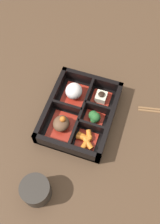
# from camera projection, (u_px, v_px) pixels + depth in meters

# --- Properties ---
(ground_plane) EXTENTS (3.00, 3.00, 0.00)m
(ground_plane) POSITION_uv_depth(u_px,v_px,m) (80.00, 116.00, 0.82)
(ground_plane) COLOR #4C3523
(bento_base) EXTENTS (0.26, 0.20, 0.01)m
(bento_base) POSITION_uv_depth(u_px,v_px,m) (80.00, 115.00, 0.82)
(bento_base) COLOR black
(bento_base) RESTS_ON ground_plane
(bento_rim) EXTENTS (0.26, 0.20, 0.05)m
(bento_rim) POSITION_uv_depth(u_px,v_px,m) (81.00, 112.00, 0.80)
(bento_rim) COLOR black
(bento_rim) RESTS_ON ground_plane
(bowl_stew) EXTENTS (0.09, 0.07, 0.05)m
(bowl_stew) POSITION_uv_depth(u_px,v_px,m) (61.00, 124.00, 0.78)
(bowl_stew) COLOR maroon
(bowl_stew) RESTS_ON bento_base
(bowl_rice) EXTENTS (0.09, 0.07, 0.05)m
(bowl_rice) POSITION_uv_depth(u_px,v_px,m) (74.00, 92.00, 0.82)
(bowl_rice) COLOR maroon
(bowl_rice) RESTS_ON bento_base
(bowl_carrots) EXTENTS (0.07, 0.06, 0.02)m
(bowl_carrots) POSITION_uv_depth(u_px,v_px,m) (86.00, 139.00, 0.76)
(bowl_carrots) COLOR maroon
(bowl_carrots) RESTS_ON bento_base
(bowl_greens) EXTENTS (0.05, 0.06, 0.04)m
(bowl_greens) POSITION_uv_depth(u_px,v_px,m) (94.00, 118.00, 0.79)
(bowl_greens) COLOR maroon
(bowl_greens) RESTS_ON bento_base
(bowl_tofu) EXTENTS (0.07, 0.06, 0.04)m
(bowl_tofu) POSITION_uv_depth(u_px,v_px,m) (101.00, 98.00, 0.83)
(bowl_tofu) COLOR maroon
(bowl_tofu) RESTS_ON bento_base
(tea_cup) EXTENTS (0.08, 0.08, 0.06)m
(tea_cup) POSITION_uv_depth(u_px,v_px,m) (36.00, 190.00, 0.68)
(tea_cup) COLOR #2D2823
(tea_cup) RESTS_ON ground_plane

